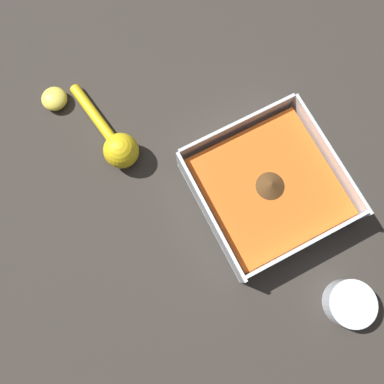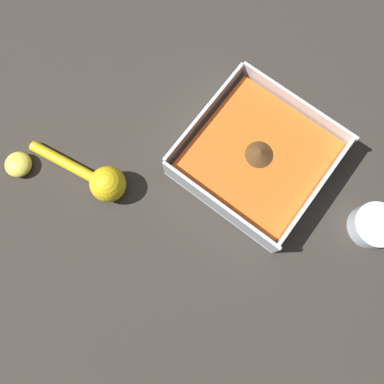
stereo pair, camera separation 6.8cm
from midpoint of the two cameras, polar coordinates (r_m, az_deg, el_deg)
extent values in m
plane|color=#332D28|center=(0.72, 5.81, 2.37)|extent=(4.00, 4.00, 0.00)
cube|color=silver|center=(0.73, 6.84, 4.27)|extent=(0.25, 0.25, 0.01)
cube|color=silver|center=(0.74, 12.76, 12.16)|extent=(0.25, 0.01, 0.06)
cube|color=silver|center=(0.67, 1.07, -2.79)|extent=(0.25, 0.01, 0.06)
cube|color=silver|center=(0.70, 15.31, -0.82)|extent=(0.01, 0.24, 0.06)
cube|color=silver|center=(0.72, -0.86, 10.80)|extent=(0.01, 0.24, 0.06)
cube|color=orange|center=(0.71, 7.05, 4.81)|extent=(0.23, 0.23, 0.04)
cone|color=#4C3319|center=(0.68, 7.33, 5.52)|extent=(0.05, 0.05, 0.02)
cylinder|color=silver|center=(0.74, 23.69, -5.27)|extent=(0.08, 0.08, 0.04)
cylinder|color=#4C3319|center=(0.75, 23.56, -5.31)|extent=(0.07, 0.07, 0.02)
sphere|color=yellow|center=(0.71, -15.33, 0.59)|extent=(0.07, 0.07, 0.07)
cylinder|color=yellow|center=(0.77, -21.32, 3.74)|extent=(0.14, 0.04, 0.02)
ellipsoid|color=#EFDB4C|center=(0.80, -27.14, 3.25)|extent=(0.05, 0.05, 0.03)
camera|label=1|loc=(0.03, 87.07, 12.37)|focal=35.00mm
camera|label=2|loc=(0.03, -92.93, -12.37)|focal=35.00mm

